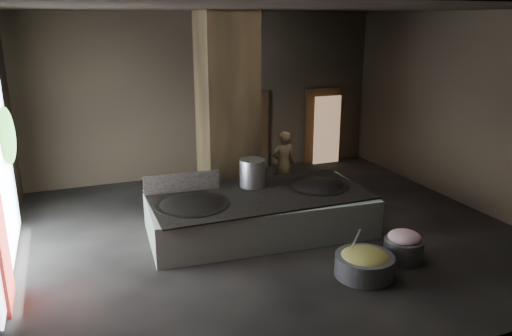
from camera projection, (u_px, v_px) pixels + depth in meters
name	position (u px, v px, depth m)	size (l,w,h in m)	color
floor	(270.00, 234.00, 10.55)	(10.00, 9.00, 0.10)	black
ceiling	(272.00, 5.00, 9.22)	(10.00, 9.00, 0.10)	black
back_wall	(208.00, 95.00, 13.94)	(10.00, 0.10, 4.50)	black
front_wall	(423.00, 203.00, 5.82)	(10.00, 0.10, 4.50)	black
right_wall	(470.00, 111.00, 11.64)	(0.10, 9.00, 4.50)	black
pillar	(227.00, 112.00, 11.47)	(1.20, 1.20, 4.50)	black
hearth_platform	(260.00, 214.00, 10.43)	(4.56, 2.18, 0.79)	silver
platform_cap	(260.00, 195.00, 10.31)	(4.46, 2.14, 0.03)	black
wok_left	(192.00, 208.00, 9.78)	(1.44, 1.44, 0.40)	black
wok_left_rim	(192.00, 205.00, 9.76)	(1.47, 1.47, 0.05)	black
wok_right	(316.00, 189.00, 10.84)	(1.34, 1.34, 0.38)	black
wok_right_rim	(316.00, 186.00, 10.82)	(1.37, 1.37, 0.05)	black
stock_pot	(252.00, 173.00, 10.73)	(0.55, 0.55, 0.59)	silver
splash_guard	(182.00, 182.00, 10.41)	(1.58, 0.06, 0.40)	black
cook	(283.00, 163.00, 12.49)	(0.60, 0.39, 1.66)	#9F7D51
veg_basin	(364.00, 265.00, 8.69)	(1.03, 1.03, 0.38)	slate
veg_fill	(365.00, 257.00, 8.64)	(0.84, 0.84, 0.26)	olive
ladle	(353.00, 244.00, 8.66)	(0.03, 0.03, 0.81)	silver
meat_basin	(403.00, 249.00, 9.27)	(0.73, 0.73, 0.40)	slate
meat_fill	(404.00, 237.00, 9.20)	(0.60, 0.60, 0.23)	#C47583
doorway_near	(249.00, 133.00, 14.60)	(1.18, 0.08, 2.38)	black
doorway_near_glow	(247.00, 135.00, 14.59)	(0.89, 0.04, 2.09)	#8C6647
doorway_far	(322.00, 127.00, 15.44)	(1.18, 0.08, 2.38)	black
doorway_far_glow	(327.00, 130.00, 15.20)	(0.88, 0.04, 2.07)	#8C6647
left_opening	(0.00, 184.00, 8.53)	(0.04, 4.20, 3.10)	white
pavilion_sliver	(5.00, 255.00, 7.61)	(0.05, 0.90, 1.70)	maroon
tree_silhouette	(7.00, 136.00, 9.37)	(0.28, 1.10, 1.10)	#194714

